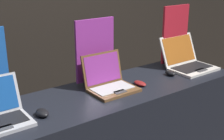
{
  "coord_description": "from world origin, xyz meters",
  "views": [
    {
      "loc": [
        -1.21,
        -1.34,
        1.79
      ],
      "look_at": [
        -0.01,
        0.29,
        1.1
      ],
      "focal_mm": 50.0,
      "sensor_mm": 36.0,
      "label": 1
    }
  ],
  "objects_px": {
    "promo_stand_middle": "(95,53)",
    "mouse_back": "(170,73)",
    "mouse_front": "(42,113)",
    "laptop_back": "(188,61)",
    "laptop_middle": "(109,82)",
    "promo_stand_back": "(175,36)",
    "mouse_middle": "(140,83)"
  },
  "relations": [
    {
      "from": "mouse_front",
      "to": "mouse_middle",
      "type": "height_order",
      "value": "mouse_front"
    },
    {
      "from": "mouse_front",
      "to": "promo_stand_middle",
      "type": "relative_size",
      "value": 0.22
    },
    {
      "from": "mouse_front",
      "to": "laptop_back",
      "type": "bearing_deg",
      "value": 3.7
    },
    {
      "from": "promo_stand_back",
      "to": "mouse_front",
      "type": "bearing_deg",
      "value": -169.71
    },
    {
      "from": "promo_stand_middle",
      "to": "laptop_back",
      "type": "relative_size",
      "value": 1.26
    },
    {
      "from": "promo_stand_middle",
      "to": "mouse_back",
      "type": "bearing_deg",
      "value": -22.09
    },
    {
      "from": "laptop_middle",
      "to": "laptop_back",
      "type": "relative_size",
      "value": 0.84
    },
    {
      "from": "promo_stand_middle",
      "to": "promo_stand_back",
      "type": "bearing_deg",
      "value": -1.8
    },
    {
      "from": "promo_stand_middle",
      "to": "mouse_front",
      "type": "bearing_deg",
      "value": -153.72
    },
    {
      "from": "mouse_middle",
      "to": "mouse_back",
      "type": "xyz_separation_m",
      "value": [
        0.34,
        0.02,
        0.01
      ]
    },
    {
      "from": "mouse_front",
      "to": "mouse_back",
      "type": "xyz_separation_m",
      "value": [
        1.12,
        0.05,
        0.0
      ]
    },
    {
      "from": "mouse_front",
      "to": "laptop_middle",
      "type": "xyz_separation_m",
      "value": [
        0.55,
        0.1,
        0.04
      ]
    },
    {
      "from": "mouse_middle",
      "to": "laptop_back",
      "type": "relative_size",
      "value": 0.3
    },
    {
      "from": "mouse_middle",
      "to": "promo_stand_back",
      "type": "height_order",
      "value": "promo_stand_back"
    },
    {
      "from": "promo_stand_middle",
      "to": "laptop_back",
      "type": "distance_m",
      "value": 0.85
    },
    {
      "from": "laptop_middle",
      "to": "mouse_middle",
      "type": "bearing_deg",
      "value": -17.36
    },
    {
      "from": "mouse_front",
      "to": "laptop_back",
      "type": "height_order",
      "value": "laptop_back"
    },
    {
      "from": "mouse_front",
      "to": "promo_stand_back",
      "type": "xyz_separation_m",
      "value": [
        1.37,
        0.25,
        0.23
      ]
    },
    {
      "from": "mouse_back",
      "to": "mouse_middle",
      "type": "bearing_deg",
      "value": -176.99
    },
    {
      "from": "promo_stand_middle",
      "to": "mouse_back",
      "type": "xyz_separation_m",
      "value": [
        0.56,
        -0.23,
        -0.21
      ]
    },
    {
      "from": "promo_stand_back",
      "to": "laptop_middle",
      "type": "bearing_deg",
      "value": -169.58
    },
    {
      "from": "mouse_front",
      "to": "laptop_middle",
      "type": "relative_size",
      "value": 0.33
    },
    {
      "from": "promo_stand_middle",
      "to": "mouse_back",
      "type": "relative_size",
      "value": 5.03
    },
    {
      "from": "laptop_middle",
      "to": "promo_stand_middle",
      "type": "height_order",
      "value": "promo_stand_middle"
    },
    {
      "from": "promo_stand_middle",
      "to": "mouse_back",
      "type": "height_order",
      "value": "promo_stand_middle"
    },
    {
      "from": "mouse_back",
      "to": "promo_stand_back",
      "type": "distance_m",
      "value": 0.39
    },
    {
      "from": "laptop_middle",
      "to": "mouse_back",
      "type": "bearing_deg",
      "value": -5.41
    },
    {
      "from": "mouse_front",
      "to": "promo_stand_middle",
      "type": "height_order",
      "value": "promo_stand_middle"
    },
    {
      "from": "promo_stand_middle",
      "to": "promo_stand_back",
      "type": "height_order",
      "value": "promo_stand_back"
    },
    {
      "from": "laptop_middle",
      "to": "promo_stand_middle",
      "type": "distance_m",
      "value": 0.24
    },
    {
      "from": "mouse_middle",
      "to": "promo_stand_middle",
      "type": "xyz_separation_m",
      "value": [
        -0.23,
        0.25,
        0.21
      ]
    },
    {
      "from": "mouse_front",
      "to": "mouse_back",
      "type": "relative_size",
      "value": 1.11
    }
  ]
}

